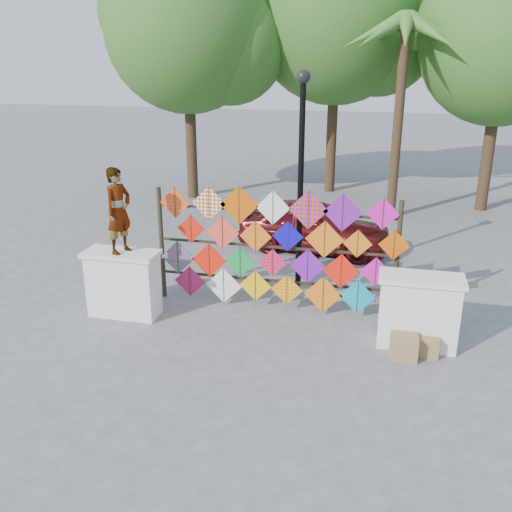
% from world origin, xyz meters
% --- Properties ---
extents(ground, '(80.00, 80.00, 0.00)m').
position_xyz_m(ground, '(0.00, 0.00, 0.00)').
color(ground, gray).
rests_on(ground, ground).
extents(parapet_left, '(1.40, 0.65, 1.28)m').
position_xyz_m(parapet_left, '(-2.70, -0.20, 0.65)').
color(parapet_left, white).
rests_on(parapet_left, ground).
extents(parapet_right, '(1.40, 0.65, 1.28)m').
position_xyz_m(parapet_right, '(2.70, -0.20, 0.65)').
color(parapet_right, white).
rests_on(parapet_right, ground).
extents(kite_rack, '(4.85, 0.24, 2.43)m').
position_xyz_m(kite_rack, '(0.06, 0.73, 1.22)').
color(kite_rack, '#2B2418').
rests_on(kite_rack, ground).
extents(tree_west, '(5.85, 5.20, 8.01)m').
position_xyz_m(tree_west, '(-4.40, 9.03, 5.38)').
color(tree_west, '#43331C').
rests_on(tree_west, ground).
extents(tree_mid, '(6.30, 5.60, 8.61)m').
position_xyz_m(tree_mid, '(0.11, 11.03, 5.77)').
color(tree_mid, '#43331C').
rests_on(tree_mid, ground).
extents(tree_east, '(5.40, 4.80, 7.42)m').
position_xyz_m(tree_east, '(5.09, 9.53, 4.99)').
color(tree_east, '#43331C').
rests_on(tree_east, ground).
extents(palm_tree, '(3.62, 3.62, 5.83)m').
position_xyz_m(palm_tree, '(2.20, 8.00, 4.95)').
color(palm_tree, '#43331C').
rests_on(palm_tree, ground).
extents(vendor_woman, '(0.54, 0.66, 1.58)m').
position_xyz_m(vendor_woman, '(-2.67, -0.20, 2.07)').
color(vendor_woman, '#99999E').
rests_on(vendor_woman, parapet_left).
extents(sedan, '(3.93, 1.95, 1.29)m').
position_xyz_m(sedan, '(0.33, 4.38, 0.64)').
color(sedan, '#570E12').
rests_on(sedan, ground).
extents(lamppost, '(0.28, 0.28, 4.46)m').
position_xyz_m(lamppost, '(0.30, 2.00, 2.69)').
color(lamppost, black).
rests_on(lamppost, ground).
extents(cardboard_box_near, '(0.45, 0.40, 0.40)m').
position_xyz_m(cardboard_box_near, '(2.49, -0.69, 0.20)').
color(cardboard_box_near, olive).
rests_on(cardboard_box_near, ground).
extents(cardboard_box_far, '(0.41, 0.37, 0.34)m').
position_xyz_m(cardboard_box_far, '(2.85, -0.49, 0.17)').
color(cardboard_box_far, olive).
rests_on(cardboard_box_far, ground).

